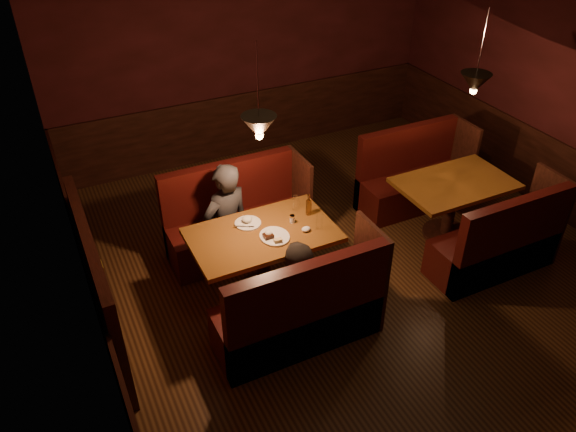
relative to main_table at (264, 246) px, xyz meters
name	(u,v)px	position (x,y,z in m)	size (l,w,h in m)	color
room	(350,203)	(0.92, -0.21, 0.41)	(6.02, 7.02, 2.92)	#391F11
main_table	(264,246)	(0.00, 0.00, 0.00)	(1.54, 0.94, 1.08)	brown
main_bench_far	(237,224)	(0.02, 0.87, -0.27)	(1.70, 0.61, 1.16)	#3E0F0D
main_bench_near	(303,316)	(0.02, -0.88, -0.27)	(1.70, 0.61, 1.16)	#3E0F0D
second_table	(453,196)	(2.54, -0.03, -0.05)	(1.41, 0.90, 0.79)	brown
second_bench_far	(412,180)	(2.58, 0.81, -0.28)	(1.55, 0.58, 1.11)	#3E0F0D
second_bench_near	(499,247)	(2.58, -0.87, -0.28)	(1.55, 0.58, 1.11)	#3E0F0D
diner_a	(225,203)	(-0.18, 0.67, 0.21)	(0.62, 0.41, 1.70)	#2B2B2E
diner_b	(302,275)	(0.11, -0.68, 0.08)	(0.69, 0.54, 1.42)	#2F2926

